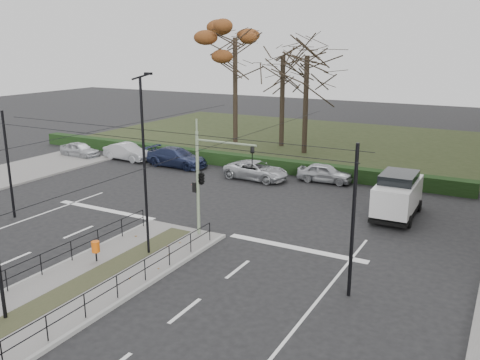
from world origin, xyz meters
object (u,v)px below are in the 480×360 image
object	(u,v)px
parked_car_third	(177,157)
parked_car_fifth	(325,173)
streetlamp_median_far	(145,165)
bare_tree_center	(283,63)
white_van	(398,194)
parked_car_fourth	(256,170)
traffic_light	(203,176)
parked_car_first	(80,150)
parked_car_second	(127,152)
rust_tree	(235,38)
litter_bin	(96,247)
bare_tree_near	(307,63)

from	to	relation	value
parked_car_third	parked_car_fifth	xyz separation A→B (m)	(11.84, 1.14, -0.09)
streetlamp_median_far	bare_tree_center	xyz separation A→B (m)	(-5.11, 26.34, 3.47)
parked_car_third	parked_car_fifth	world-z (taller)	parked_car_third
white_van	bare_tree_center	bearing A→B (deg)	132.25
streetlamp_median_far	parked_car_fourth	world-z (taller)	streetlamp_median_far
parked_car_third	white_van	world-z (taller)	white_van
parked_car_third	traffic_light	bearing A→B (deg)	-138.23
streetlamp_median_far	parked_car_third	bearing A→B (deg)	121.18
parked_car_fourth	traffic_light	bearing A→B (deg)	-163.03
streetlamp_median_far	parked_car_first	xyz separation A→B (m)	(-18.40, 13.89, -3.63)
parked_car_second	parked_car_third	bearing A→B (deg)	-85.36
parked_car_first	parked_car_fifth	world-z (taller)	parked_car_fifth
parked_car_second	rust_tree	size ratio (longest dim) A/B	0.33
parked_car_fifth	litter_bin	bearing A→B (deg)	163.36
litter_bin	white_van	size ratio (longest dim) A/B	0.19
parked_car_third	bare_tree_near	distance (m)	13.72
traffic_light	parked_car_second	world-z (taller)	traffic_light
traffic_light	litter_bin	bearing A→B (deg)	-116.29
parked_car_fourth	rust_tree	bearing A→B (deg)	38.70
traffic_light	white_van	distance (m)	11.25
parked_car_third	streetlamp_median_far	bearing A→B (deg)	-147.39
streetlamp_median_far	parked_car_fourth	xyz separation A→B (m)	(-1.81, 14.51, -3.62)
parked_car_fourth	bare_tree_center	xyz separation A→B (m)	(-3.30, 11.83, 7.09)
litter_bin	rust_tree	world-z (taller)	rust_tree
litter_bin	traffic_light	bearing A→B (deg)	63.71
rust_tree	parked_car_third	bearing A→B (deg)	-88.05
streetlamp_median_far	bare_tree_center	world-z (taller)	bare_tree_center
traffic_light	litter_bin	size ratio (longest dim) A/B	5.70
parked_car_first	parked_car_third	size ratio (longest dim) A/B	0.74
traffic_light	parked_car_third	world-z (taller)	traffic_light
streetlamp_median_far	bare_tree_center	size ratio (longest dim) A/B	0.74
bare_tree_center	bare_tree_near	world-z (taller)	bare_tree_near
traffic_light	parked_car_fifth	world-z (taller)	traffic_light
parked_car_second	parked_car_fifth	world-z (taller)	parked_car_second
parked_car_first	parked_car_second	size ratio (longest dim) A/B	0.89
streetlamp_median_far	parked_car_third	world-z (taller)	streetlamp_median_far
bare_tree_center	parked_car_fifth	distance (m)	14.71
litter_bin	parked_car_first	bearing A→B (deg)	137.14
parked_car_second	white_van	size ratio (longest dim) A/B	0.89
parked_car_third	parked_car_fourth	distance (m)	7.28
rust_tree	litter_bin	bearing A→B (deg)	-73.58
bare_tree_center	parked_car_fifth	bearing A→B (deg)	-52.32
rust_tree	bare_tree_near	size ratio (longest dim) A/B	1.17
parked_car_first	rust_tree	size ratio (longest dim) A/B	0.29
parked_car_first	parked_car_fifth	size ratio (longest dim) A/B	0.99
parked_car_second	rust_tree	distance (m)	14.56
parked_car_first	bare_tree_center	size ratio (longest dim) A/B	0.35
traffic_light	parked_car_second	bearing A→B (deg)	141.99
streetlamp_median_far	white_van	world-z (taller)	streetlamp_median_far
parked_car_second	white_van	world-z (taller)	white_van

